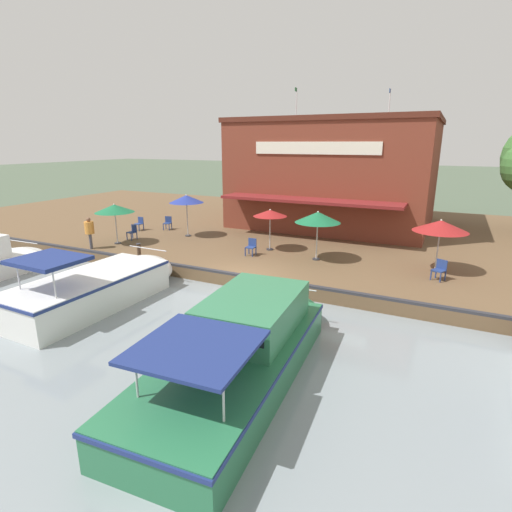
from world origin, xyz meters
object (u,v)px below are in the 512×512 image
Objects in this scene: patio_umbrella_near_quay_edge at (114,208)px; person_at_quay_edge at (89,229)px; cafe_chair_facing_river at (251,246)px; motorboat_fourth_along at (103,285)px; cafe_chair_mid_patio at (168,222)px; patio_umbrella_mid_patio_left at (186,199)px; cafe_chair_beside_entrance at (139,223)px; cafe_chair_under_first_umbrella at (440,269)px; motorboat_outer_channel at (248,342)px; mooring_post at (139,251)px; cafe_chair_back_row_seat at (133,231)px; patio_umbrella_mid_patio_right at (270,213)px; waterfront_restaurant at (337,173)px; patio_umbrella_back_row at (318,217)px; patio_umbrella_far_corner at (441,226)px; tree_downstream_bank at (375,162)px.

patio_umbrella_near_quay_edge is 1.77m from person_at_quay_edge.
motorboat_fourth_along reaches higher than cafe_chair_facing_river.
patio_umbrella_near_quay_edge reaches higher than cafe_chair_mid_patio.
patio_umbrella_mid_patio_left is 4.20m from cafe_chair_beside_entrance.
cafe_chair_mid_patio is (-1.00, -2.30, -1.77)m from patio_umbrella_mid_patio_left.
cafe_chair_under_first_umbrella is at bearing 94.24° from patio_umbrella_near_quay_edge.
cafe_chair_under_first_umbrella is at bearing 120.37° from motorboat_fourth_along.
person_at_quay_edge reaches higher than cafe_chair_beside_entrance.
cafe_chair_facing_river is 0.09× the size of motorboat_outer_channel.
mooring_post is at bearing 85.22° from person_at_quay_edge.
motorboat_fourth_along reaches higher than cafe_chair_back_row_seat.
patio_umbrella_mid_patio_right is at bearing 99.29° from cafe_chair_back_row_seat.
cafe_chair_beside_entrance is (8.13, -10.61, -3.01)m from waterfront_restaurant.
patio_umbrella_back_row reaches higher than patio_umbrella_mid_patio_right.
cafe_chair_facing_river is at bearing 155.99° from motorboat_fourth_along.
cafe_chair_back_row_seat is at bearing -86.64° from patio_umbrella_back_row.
patio_umbrella_far_corner is 8.06m from patio_umbrella_mid_patio_right.
waterfront_restaurant is at bearing 138.08° from cafe_chair_back_row_seat.
patio_umbrella_near_quay_edge is 4.57m from cafe_chair_mid_patio.
motorboat_fourth_along is 23.32m from tree_downstream_bank.
cafe_chair_under_first_umbrella is (-1.22, 16.48, -1.51)m from patio_umbrella_near_quay_edge.
person_at_quay_edge is at bearing -74.09° from patio_umbrella_back_row.
tree_downstream_bank reaches higher than cafe_chair_under_first_umbrella.
patio_umbrella_mid_patio_right is at bearing 157.20° from motorboat_fourth_along.
person_at_quay_edge is (3.84, -16.75, -0.98)m from patio_umbrella_far_corner.
patio_umbrella_near_quay_edge is at bearing 22.31° from cafe_chair_beside_entrance.
cafe_chair_mid_patio is 8.30m from cafe_chair_facing_river.
patio_umbrella_far_corner is at bearing 124.97° from motorboat_fourth_along.
patio_umbrella_far_corner is at bearing 96.15° from patio_umbrella_back_row.
cafe_chair_mid_patio is 1.79m from cafe_chair_beside_entrance.
patio_umbrella_far_corner is 2.73× the size of cafe_chair_beside_entrance.
tree_downstream_bank is at bearing 168.99° from cafe_chair_facing_river.
person_at_quay_edge reaches higher than mooring_post.
cafe_chair_mid_patio is at bearing -102.78° from patio_umbrella_back_row.
patio_umbrella_mid_patio_right is at bearing -158.99° from motorboat_outer_channel.
patio_umbrella_mid_patio_left is at bearing -99.70° from patio_umbrella_back_row.
motorboat_outer_channel is at bearing 57.71° from mooring_post.
patio_umbrella_near_quay_edge is at bearing -118.93° from mooring_post.
tree_downstream_bank is (-16.58, 10.82, 2.02)m from patio_umbrella_near_quay_edge.
waterfront_restaurant is at bearing -142.12° from patio_umbrella_far_corner.
patio_umbrella_mid_patio_left is 2.97× the size of cafe_chair_beside_entrance.
motorboat_fourth_along is (8.93, 2.36, -2.10)m from patio_umbrella_mid_patio_left.
motorboat_outer_channel is at bearing 8.42° from waterfront_restaurant.
cafe_chair_under_first_umbrella is (10.24, 7.24, -3.01)m from waterfront_restaurant.
patio_umbrella_back_row is at bearing -83.85° from patio_umbrella_far_corner.
patio_umbrella_far_corner is at bearing 107.46° from mooring_post.
patio_umbrella_far_corner reaches higher than cafe_chair_beside_entrance.
cafe_chair_back_row_seat is (-0.03, -7.80, 0.00)m from cafe_chair_facing_river.
patio_umbrella_mid_patio_right is 1.29× the size of person_at_quay_edge.
patio_umbrella_back_row is 3.20× the size of mooring_post.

